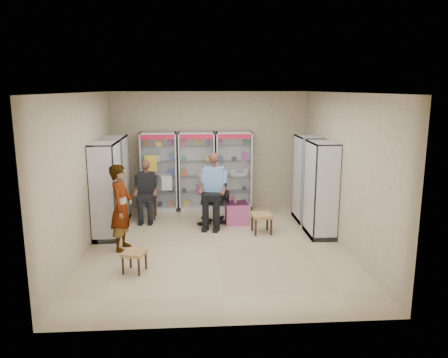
{
  "coord_description": "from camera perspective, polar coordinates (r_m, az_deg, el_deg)",
  "views": [
    {
      "loc": [
        -0.4,
        -8.23,
        3.09
      ],
      "look_at": [
        0.21,
        0.7,
        1.21
      ],
      "focal_mm": 35.0,
      "sensor_mm": 36.0,
      "label": 1
    }
  ],
  "objects": [
    {
      "name": "woven_stool_b",
      "position": [
        7.72,
        -11.61,
        -10.53
      ],
      "size": [
        0.45,
        0.45,
        0.36
      ],
      "primitive_type": "cube",
      "rotation": [
        0.0,
        0.0,
        -0.31
      ],
      "color": "olive",
      "rests_on": "floor"
    },
    {
      "name": "cabinet_left_far",
      "position": [
        10.41,
        -13.96,
        -0.09
      ],
      "size": [
        0.9,
        0.5,
        2.0
      ],
      "primitive_type": "cube",
      "rotation": [
        0.0,
        0.0,
        -1.57
      ],
      "color": "#ADB0B4",
      "rests_on": "floor"
    },
    {
      "name": "cabinet_right_near",
      "position": [
        9.36,
        12.52,
        -1.35
      ],
      "size": [
        0.9,
        0.5,
        2.0
      ],
      "primitive_type": "cube",
      "rotation": [
        0.0,
        0.0,
        1.57
      ],
      "color": "#9EA0A5",
      "rests_on": "floor"
    },
    {
      "name": "woven_stool_a",
      "position": [
        9.52,
        4.93,
        -5.8
      ],
      "size": [
        0.46,
        0.46,
        0.42
      ],
      "primitive_type": "cube",
      "rotation": [
        0.0,
        0.0,
        0.09
      ],
      "color": "#B6854D",
      "rests_on": "floor"
    },
    {
      "name": "cabinet_left_near",
      "position": [
        9.35,
        -15.1,
        -1.48
      ],
      "size": [
        0.9,
        0.5,
        2.0
      ],
      "primitive_type": "cube",
      "rotation": [
        0.0,
        0.0,
        -1.57
      ],
      "color": "silver",
      "rests_on": "floor"
    },
    {
      "name": "pink_trunk",
      "position": [
        10.15,
        1.65,
        -4.46
      ],
      "size": [
        0.51,
        0.49,
        0.48
      ],
      "primitive_type": "cube",
      "rotation": [
        0.0,
        0.0,
        0.02
      ],
      "color": "#A04082",
      "rests_on": "floor"
    },
    {
      "name": "seated_shopkeeper",
      "position": [
        9.92,
        -1.26,
        -1.61
      ],
      "size": [
        0.66,
        0.81,
        1.56
      ],
      "primitive_type": null,
      "rotation": [
        0.0,
        0.0,
        -0.23
      ],
      "color": "#78BCED",
      "rests_on": "floor"
    },
    {
      "name": "cabinet_back_right",
      "position": [
        11.21,
        1.27,
        1.09
      ],
      "size": [
        0.9,
        0.5,
        2.0
      ],
      "primitive_type": "cube",
      "color": "#BABCC2",
      "rests_on": "floor"
    },
    {
      "name": "wooden_chair",
      "position": [
        10.62,
        -10.02,
        -2.62
      ],
      "size": [
        0.42,
        0.42,
        0.94
      ],
      "primitive_type": "cube",
      "color": "black",
      "rests_on": "floor"
    },
    {
      "name": "cabinet_back_left",
      "position": [
        11.2,
        -8.46,
        0.95
      ],
      "size": [
        0.9,
        0.5,
        2.0
      ],
      "primitive_type": "cube",
      "color": "#A0A3A7",
      "rests_on": "floor"
    },
    {
      "name": "cabinet_right_far",
      "position": [
        10.39,
        10.83,
        0.03
      ],
      "size": [
        0.9,
        0.5,
        2.0
      ],
      "primitive_type": "cube",
      "rotation": [
        0.0,
        0.0,
        1.57
      ],
      "color": "#A8A9AF",
      "rests_on": "floor"
    },
    {
      "name": "tea_glass",
      "position": [
        10.08,
        1.47,
        -2.86
      ],
      "size": [
        0.07,
        0.07,
        0.1
      ],
      "primitive_type": "cylinder",
      "color": "#532507",
      "rests_on": "pink_trunk"
    },
    {
      "name": "standing_man",
      "position": [
        8.6,
        -13.25,
        -3.65
      ],
      "size": [
        0.49,
        0.67,
        1.68
      ],
      "primitive_type": "imported",
      "rotation": [
        0.0,
        0.0,
        1.42
      ],
      "color": "gray",
      "rests_on": "floor"
    },
    {
      "name": "office_chair",
      "position": [
        10.01,
        -1.27,
        -2.48
      ],
      "size": [
        0.8,
        0.8,
        1.23
      ],
      "primitive_type": "cube",
      "rotation": [
        0.0,
        0.0,
        -0.23
      ],
      "color": "black",
      "rests_on": "floor"
    },
    {
      "name": "seated_customer",
      "position": [
        10.53,
        -10.08,
        -1.63
      ],
      "size": [
        0.44,
        0.6,
        1.34
      ],
      "primitive_type": null,
      "color": "black",
      "rests_on": "floor"
    },
    {
      "name": "cabinet_back_mid",
      "position": [
        11.16,
        -3.59,
        1.02
      ],
      "size": [
        0.9,
        0.5,
        2.0
      ],
      "primitive_type": "cube",
      "color": "#9FA1A6",
      "rests_on": "floor"
    },
    {
      "name": "floor",
      "position": [
        8.8,
        -1.07,
        -8.71
      ],
      "size": [
        6.0,
        6.0,
        0.0
      ],
      "primitive_type": "plane",
      "color": "tan",
      "rests_on": "ground"
    },
    {
      "name": "room_shell",
      "position": [
        8.32,
        -1.12,
        4.1
      ],
      "size": [
        5.02,
        6.02,
        3.01
      ],
      "color": "#C3B291",
      "rests_on": "ground"
    }
  ]
}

